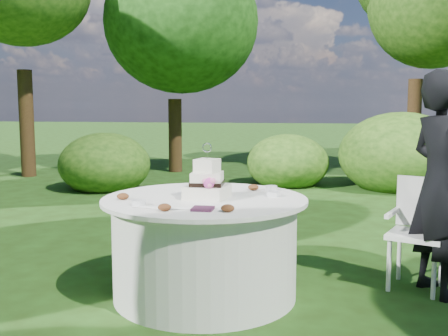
{
  "coord_description": "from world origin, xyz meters",
  "views": [
    {
      "loc": [
        0.82,
        -3.84,
        1.47
      ],
      "look_at": [
        0.15,
        0.0,
        1.0
      ],
      "focal_mm": 42.0,
      "sensor_mm": 36.0,
      "label": 1
    }
  ],
  "objects_px": {
    "napkins": "(203,209)",
    "cake": "(207,184)",
    "guest": "(441,184)",
    "chair": "(419,224)",
    "table": "(205,246)"
  },
  "relations": [
    {
      "from": "napkins",
      "to": "cake",
      "type": "distance_m",
      "value": 0.45
    },
    {
      "from": "guest",
      "to": "cake",
      "type": "xyz_separation_m",
      "value": [
        -1.75,
        -0.4,
        0.02
      ]
    },
    {
      "from": "napkins",
      "to": "chair",
      "type": "bearing_deg",
      "value": 31.69
    },
    {
      "from": "table",
      "to": "napkins",
      "type": "bearing_deg",
      "value": -79.46
    },
    {
      "from": "guest",
      "to": "chair",
      "type": "bearing_deg",
      "value": 17.87
    },
    {
      "from": "napkins",
      "to": "guest",
      "type": "distance_m",
      "value": 1.89
    },
    {
      "from": "guest",
      "to": "chair",
      "type": "height_order",
      "value": "guest"
    },
    {
      "from": "napkins",
      "to": "guest",
      "type": "bearing_deg",
      "value": 26.32
    },
    {
      "from": "napkins",
      "to": "table",
      "type": "bearing_deg",
      "value": 100.54
    },
    {
      "from": "cake",
      "to": "chair",
      "type": "xyz_separation_m",
      "value": [
        1.63,
        0.53,
        -0.37
      ]
    },
    {
      "from": "napkins",
      "to": "table",
      "type": "distance_m",
      "value": 0.62
    },
    {
      "from": "guest",
      "to": "chair",
      "type": "relative_size",
      "value": 1.95
    },
    {
      "from": "napkins",
      "to": "table",
      "type": "xyz_separation_m",
      "value": [
        -0.09,
        0.47,
        -0.39
      ]
    },
    {
      "from": "napkins",
      "to": "table",
      "type": "relative_size",
      "value": 0.09
    },
    {
      "from": "chair",
      "to": "napkins",
      "type": "bearing_deg",
      "value": -148.31
    }
  ]
}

